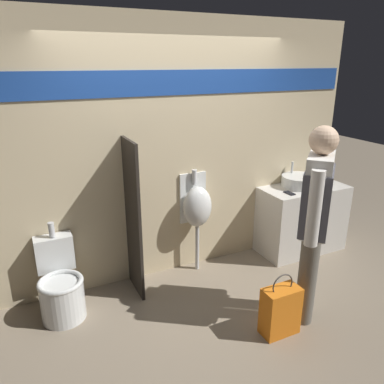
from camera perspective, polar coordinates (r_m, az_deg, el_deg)
name	(u,v)px	position (r m, az deg, el deg)	size (l,w,h in m)	color
ground_plane	(199,293)	(4.00, 1.09, -15.10)	(16.00, 16.00, 0.00)	gray
display_wall	(174,152)	(3.95, -2.71, 6.15)	(4.31, 0.07, 2.70)	beige
sink_counter	(302,219)	(4.84, 16.36, -3.94)	(1.06, 0.52, 0.83)	silver
sink_basin	(299,181)	(4.68, 16.03, 1.59)	(0.43, 0.43, 0.27)	silver
cell_phone	(290,193)	(4.42, 14.64, -0.16)	(0.07, 0.14, 0.01)	black
divider_near_counter	(133,219)	(3.72, -8.95, -4.16)	(0.03, 0.45, 1.58)	#28231E
urinal_near_counter	(197,207)	(4.08, 0.75, -2.24)	(0.33, 0.25, 1.16)	silver
toilet	(61,287)	(3.77, -19.39, -13.56)	(0.41, 0.57, 0.86)	silver
person_in_vest	(315,213)	(3.36, 18.26, -3.08)	(0.50, 0.49, 1.78)	#666056
shopping_bag	(280,310)	(3.47, 13.31, -17.16)	(0.33, 0.18, 0.58)	orange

